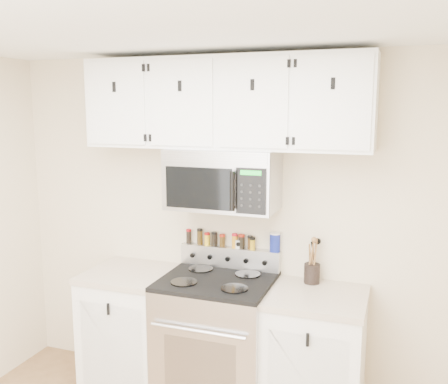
% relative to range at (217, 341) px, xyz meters
% --- Properties ---
extents(back_wall, '(3.50, 0.01, 2.50)m').
position_rel_range_xyz_m(back_wall, '(0.00, 0.32, 0.76)').
color(back_wall, beige).
rests_on(back_wall, floor).
extents(ceiling, '(3.50, 3.50, 0.01)m').
position_rel_range_xyz_m(ceiling, '(0.00, -1.43, 2.01)').
color(ceiling, white).
rests_on(ceiling, back_wall).
extents(range, '(0.76, 0.65, 1.10)m').
position_rel_range_xyz_m(range, '(0.00, 0.00, 0.00)').
color(range, '#B7B7BA').
rests_on(range, floor).
extents(base_cabinet_left, '(0.64, 0.62, 0.92)m').
position_rel_range_xyz_m(base_cabinet_left, '(-0.69, 0.02, -0.03)').
color(base_cabinet_left, white).
rests_on(base_cabinet_left, floor).
extents(base_cabinet_right, '(0.64, 0.62, 0.92)m').
position_rel_range_xyz_m(base_cabinet_right, '(0.69, 0.02, -0.03)').
color(base_cabinet_right, white).
rests_on(base_cabinet_right, floor).
extents(microwave, '(0.76, 0.44, 0.42)m').
position_rel_range_xyz_m(microwave, '(0.00, 0.13, 1.14)').
color(microwave, '#9E9EA3').
rests_on(microwave, back_wall).
extents(upper_cabinets, '(2.00, 0.35, 0.62)m').
position_rel_range_xyz_m(upper_cabinets, '(-0.00, 0.15, 1.66)').
color(upper_cabinets, white).
rests_on(upper_cabinets, back_wall).
extents(utensil_crock, '(0.11, 0.11, 0.32)m').
position_rel_range_xyz_m(utensil_crock, '(0.62, 0.22, 0.51)').
color(utensil_crock, black).
rests_on(utensil_crock, base_cabinet_right).
extents(kitchen_timer, '(0.06, 0.06, 0.06)m').
position_rel_range_xyz_m(kitchen_timer, '(0.07, 0.28, 0.64)').
color(kitchen_timer, silver).
rests_on(kitchen_timer, range).
extents(salt_canister, '(0.08, 0.08, 0.14)m').
position_rel_range_xyz_m(salt_canister, '(0.34, 0.28, 0.68)').
color(salt_canister, navy).
rests_on(salt_canister, range).
extents(spice_jar_0, '(0.04, 0.04, 0.11)m').
position_rel_range_xyz_m(spice_jar_0, '(-0.33, 0.28, 0.67)').
color(spice_jar_0, black).
rests_on(spice_jar_0, range).
extents(spice_jar_1, '(0.04, 0.04, 0.12)m').
position_rel_range_xyz_m(spice_jar_1, '(-0.24, 0.28, 0.67)').
color(spice_jar_1, '#3A2A0E').
rests_on(spice_jar_1, range).
extents(spice_jar_2, '(0.04, 0.04, 0.09)m').
position_rel_range_xyz_m(spice_jar_2, '(-0.18, 0.28, 0.66)').
color(spice_jar_2, yellow).
rests_on(spice_jar_2, range).
extents(spice_jar_3, '(0.04, 0.04, 0.10)m').
position_rel_range_xyz_m(spice_jar_3, '(-0.13, 0.28, 0.66)').
color(spice_jar_3, '#3B210E').
rests_on(spice_jar_3, range).
extents(spice_jar_4, '(0.04, 0.04, 0.10)m').
position_rel_range_xyz_m(spice_jar_4, '(-0.12, 0.28, 0.67)').
color(spice_jar_4, black).
rests_on(spice_jar_4, range).
extents(spice_jar_5, '(0.04, 0.04, 0.09)m').
position_rel_range_xyz_m(spice_jar_5, '(-0.06, 0.28, 0.66)').
color(spice_jar_5, '#3F2B0F').
rests_on(spice_jar_5, range).
extents(spice_jar_6, '(0.04, 0.04, 0.11)m').
position_rel_range_xyz_m(spice_jar_6, '(0.04, 0.28, 0.67)').
color(spice_jar_6, orange).
rests_on(spice_jar_6, range).
extents(spice_jar_7, '(0.05, 0.05, 0.11)m').
position_rel_range_xyz_m(spice_jar_7, '(0.09, 0.28, 0.67)').
color(spice_jar_7, black).
rests_on(spice_jar_7, range).
extents(spice_jar_8, '(0.04, 0.04, 0.10)m').
position_rel_range_xyz_m(spice_jar_8, '(0.15, 0.28, 0.66)').
color(spice_jar_8, '#3E280F').
rests_on(spice_jar_8, range).
extents(spice_jar_9, '(0.04, 0.04, 0.09)m').
position_rel_range_xyz_m(spice_jar_9, '(0.17, 0.28, 0.66)').
color(spice_jar_9, gold).
rests_on(spice_jar_9, range).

